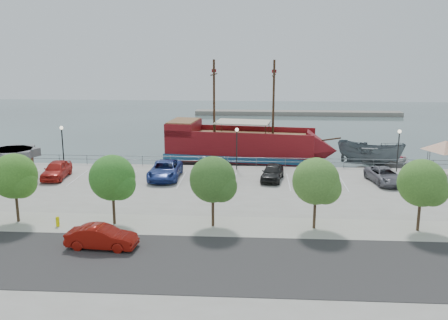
{
  "coord_description": "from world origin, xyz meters",
  "views": [
    {
      "loc": [
        1.89,
        -42.81,
        12.35
      ],
      "look_at": [
        -1.0,
        2.0,
        2.0
      ],
      "focal_mm": 40.0,
      "sensor_mm": 36.0,
      "label": 1
    }
  ],
  "objects": [
    {
      "name": "shed",
      "position": [
        -20.65,
        0.99,
        1.59
      ],
      "size": [
        4.47,
        4.47,
        2.98
      ],
      "rotation": [
        0.0,
        0.0,
        0.28
      ],
      "color": "brown",
      "rests_on": "land_slab"
    },
    {
      "name": "street",
      "position": [
        0.0,
        -16.0,
        0.01
      ],
      "size": [
        100.0,
        8.0,
        0.04
      ],
      "primitive_type": "cube",
      "color": "#312F2F",
      "rests_on": "land_slab"
    },
    {
      "name": "parked_car_a",
      "position": [
        -16.96,
        1.99,
        0.82
      ],
      "size": [
        2.26,
        4.96,
        1.65
      ],
      "primitive_type": "imported",
      "rotation": [
        0.0,
        0.0,
        0.07
      ],
      "color": "red",
      "rests_on": "land_slab"
    },
    {
      "name": "lamp_post_right",
      "position": [
        16.0,
        6.5,
        2.94
      ],
      "size": [
        0.36,
        0.36,
        4.28
      ],
      "color": "black",
      "rests_on": "land_slab"
    },
    {
      "name": "fire_hydrant",
      "position": [
        -11.79,
        -10.8,
        0.41
      ],
      "size": [
        0.26,
        0.26,
        0.76
      ],
      "rotation": [
        0.0,
        0.0,
        -0.3
      ],
      "color": "#E6DA00",
      "rests_on": "sidewalk"
    },
    {
      "name": "lamp_post_mid",
      "position": [
        0.0,
        6.5,
        2.94
      ],
      "size": [
        0.36,
        0.36,
        4.28
      ],
      "color": "black",
      "rests_on": "land_slab"
    },
    {
      "name": "ground",
      "position": [
        0.0,
        0.0,
        -1.0
      ],
      "size": [
        160.0,
        160.0,
        0.0
      ],
      "primitive_type": "plane",
      "color": "#3D4B4B"
    },
    {
      "name": "tree_d",
      "position": [
        -0.85,
        -10.07,
        3.3
      ],
      "size": [
        3.3,
        3.2,
        5.0
      ],
      "color": "#473321",
      "rests_on": "sidewalk"
    },
    {
      "name": "lamp_post_left",
      "position": [
        -18.0,
        6.5,
        2.94
      ],
      "size": [
        0.36,
        0.36,
        4.28
      ],
      "color": "black",
      "rests_on": "land_slab"
    },
    {
      "name": "land_slab",
      "position": [
        0.0,
        -21.0,
        -0.6
      ],
      "size": [
        100.0,
        58.0,
        1.2
      ],
      "primitive_type": "cube",
      "color": "gray",
      "rests_on": "ground"
    },
    {
      "name": "dock_west",
      "position": [
        -15.07,
        9.2,
        -0.79
      ],
      "size": [
        7.38,
        2.79,
        0.41
      ],
      "primitive_type": "cube",
      "rotation": [
        0.0,
        0.0,
        0.1
      ],
      "color": "#6E635B",
      "rests_on": "ground"
    },
    {
      "name": "parked_car_b",
      "position": [
        -11.16,
        2.8,
        0.68
      ],
      "size": [
        2.11,
        4.3,
        1.36
      ],
      "primitive_type": "imported",
      "rotation": [
        0.0,
        0.0,
        0.17
      ],
      "color": "#A5A6AA",
      "rests_on": "land_slab"
    },
    {
      "name": "tree_c",
      "position": [
        -7.85,
        -10.07,
        3.3
      ],
      "size": [
        3.3,
        3.2,
        5.0
      ],
      "color": "#473321",
      "rests_on": "sidewalk"
    },
    {
      "name": "parked_car_e",
      "position": [
        3.5,
        2.55,
        0.76
      ],
      "size": [
        2.57,
        4.73,
        1.53
      ],
      "primitive_type": "imported",
      "rotation": [
        0.0,
        0.0,
        -0.18
      ],
      "color": "black",
      "rests_on": "land_slab"
    },
    {
      "name": "sidewalk",
      "position": [
        0.0,
        -10.0,
        0.01
      ],
      "size": [
        100.0,
        4.0,
        0.05
      ],
      "primitive_type": "cube",
      "color": "#ABA595",
      "rests_on": "land_slab"
    },
    {
      "name": "far_shore",
      "position": [
        10.0,
        55.0,
        -0.6
      ],
      "size": [
        40.0,
        3.0,
        0.8
      ],
      "primitive_type": "cube",
      "color": "gray",
      "rests_on": "ground"
    },
    {
      "name": "canopy_tent",
      "position": [
        20.26,
        5.67,
        3.39
      ],
      "size": [
        6.12,
        6.12,
        3.9
      ],
      "rotation": [
        0.0,
        0.0,
        -0.4
      ],
      "color": "slate",
      "rests_on": "land_slab"
    },
    {
      "name": "parked_car_c",
      "position": [
        -6.63,
        2.52,
        0.83
      ],
      "size": [
        2.83,
        6.01,
        1.66
      ],
      "primitive_type": "imported",
      "rotation": [
        0.0,
        0.0,
        0.01
      ],
      "color": "navy",
      "rests_on": "land_slab"
    },
    {
      "name": "tree_f",
      "position": [
        13.15,
        -10.07,
        3.3
      ],
      "size": [
        3.3,
        3.2,
        5.0
      ],
      "color": "#473321",
      "rests_on": "sidewalk"
    },
    {
      "name": "patrol_boat",
      "position": [
        14.49,
        11.66,
        0.45
      ],
      "size": [
        7.91,
        6.14,
        2.9
      ],
      "primitive_type": "imported",
      "rotation": [
        0.0,
        0.0,
        1.06
      ],
      "color": "slate",
      "rests_on": "ground"
    },
    {
      "name": "tree_e",
      "position": [
        6.15,
        -10.07,
        3.3
      ],
      "size": [
        3.3,
        3.2,
        5.0
      ],
      "color": "#473321",
      "rests_on": "sidewalk"
    },
    {
      "name": "speedboat",
      "position": [
        16.5,
        12.62,
        -0.19
      ],
      "size": [
        7.82,
        9.2,
        1.62
      ],
      "primitive_type": "imported",
      "rotation": [
        0.0,
        0.0,
        0.33
      ],
      "color": "silver",
      "rests_on": "ground"
    },
    {
      "name": "dock_east",
      "position": [
        16.37,
        9.2,
        -0.79
      ],
      "size": [
        7.66,
        3.93,
        0.42
      ],
      "primitive_type": "cube",
      "rotation": [
        0.0,
        0.0,
        -0.26
      ],
      "color": "slate",
      "rests_on": "ground"
    },
    {
      "name": "parked_car_g",
      "position": [
        13.76,
        2.2,
        0.71
      ],
      "size": [
        3.17,
        5.42,
        1.42
      ],
      "primitive_type": "imported",
      "rotation": [
        0.0,
        0.0,
        0.17
      ],
      "color": "slate",
      "rests_on": "land_slab"
    },
    {
      "name": "parked_car_d",
      "position": [
        -1.36,
        2.14,
        0.75
      ],
      "size": [
        3.14,
        5.53,
        1.51
      ],
      "primitive_type": "imported",
      "rotation": [
        0.0,
        0.0,
        0.21
      ],
      "color": "#214226",
      "rests_on": "land_slab"
    },
    {
      "name": "tree_b",
      "position": [
        -14.85,
        -10.07,
        3.3
      ],
      "size": [
        3.3,
        3.2,
        5.0
      ],
      "color": "#473321",
      "rests_on": "sidewalk"
    },
    {
      "name": "parked_car_h",
      "position": [
        16.85,
        1.6,
        0.67
      ],
      "size": [
        1.97,
        4.64,
        1.33
      ],
      "primitive_type": "imported",
      "rotation": [
        0.0,
        0.0,
        0.02
      ],
      "color": "#316199",
      "rests_on": "land_slab"
    },
    {
      "name": "dock_mid",
      "position": [
        7.11,
        9.2,
        -0.79
      ],
      "size": [
        7.53,
        4.55,
        0.42
      ],
      "primitive_type": "cube",
      "rotation": [
        0.0,
        0.0,
        -0.37
      ],
      "color": "gray",
      "rests_on": "ground"
    },
    {
      "name": "street_sedan",
      "position": [
        -7.57,
        -14.27,
        0.72
      ],
      "size": [
        4.51,
        1.87,
        1.45
      ],
      "primitive_type": "imported",
      "rotation": [
        0.0,
        0.0,
        1.49
      ],
      "color": "maroon",
      "rests_on": "street"
    },
    {
      "name": "seawall_railing",
      "position": [
        0.0,
        7.8,
        0.53
      ],
      "size": [
        50.0,
        0.06,
        1.0
      ],
      "color": "slate",
      "rests_on": "land_slab"
    },
    {
      "name": "pirate_ship",
      "position": [
        1.61,
        12.96,
        1.07
      ],
      "size": [
        19.8,
        7.69,
        12.34
      ],
      "rotation": [
        0.0,
        0.0,
        -0.13
      ],
      "color": "maroon",
      "rests_on": "ground"
    }
  ]
}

